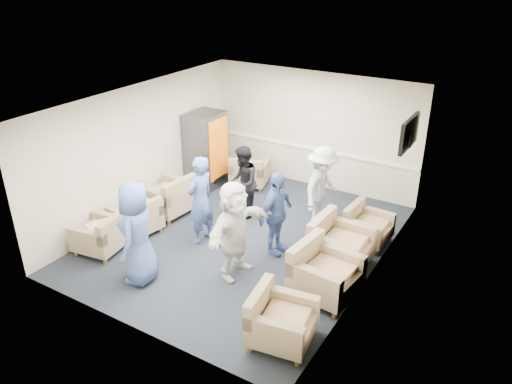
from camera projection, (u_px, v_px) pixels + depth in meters
The scene contains 25 objects.
floor at pixel (244, 238), 9.67m from camera, with size 6.00×6.00×0.00m, color black.
ceiling at pixel (242, 102), 8.51m from camera, with size 6.00×6.00×0.00m, color white.
back_wall at pixel (314, 130), 11.41m from camera, with size 5.00×0.02×2.70m, color beige.
front_wall at pixel (125, 250), 6.77m from camera, with size 5.00×0.02×2.70m, color beige.
left_wall at pixel (141, 150), 10.26m from camera, with size 0.02×6.00×2.70m, color beige.
right_wall at pixel (376, 207), 7.92m from camera, with size 0.02×6.00×2.70m, color beige.
chair_rail at pixel (312, 149), 11.59m from camera, with size 4.98×0.04×0.06m, color white.
tv at pixel (409, 133), 9.04m from camera, with size 0.10×1.00×0.58m.
armchair_left_near at pixel (103, 236), 9.12m from camera, with size 0.92×0.92×0.65m.
armchair_left_mid at pixel (137, 219), 9.71m from camera, with size 0.93×0.93×0.65m.
armchair_left_far at pixel (170, 198), 10.44m from camera, with size 0.99×0.99×0.73m.
armchair_right_near at pixel (278, 322), 6.96m from camera, with size 0.97×0.97×0.68m.
armchair_right_midnear at pixel (322, 274), 7.93m from camera, with size 1.04×1.04×0.76m.
armchair_right_midfar at pixel (337, 246), 8.72m from camera, with size 0.96×0.96×0.75m.
armchair_right_far at pixel (366, 227), 9.45m from camera, with size 0.82×0.82×0.62m.
armchair_corner at pixel (249, 173), 11.74m from camera, with size 1.00×1.00×0.65m.
vending_machine at pixel (206, 150), 11.57m from camera, with size 0.72×0.84×1.77m.
backpack at pixel (156, 217), 9.94m from camera, with size 0.33×0.28×0.49m.
pillow at pixel (101, 228), 9.05m from camera, with size 0.47×0.35×0.13m, color beige.
person_front_left at pixel (137, 233), 8.09m from camera, with size 0.87×0.57×1.78m, color #3C5591.
person_mid_left at pixel (200, 200), 9.24m from camera, with size 0.63×0.41×1.72m, color #3C5591.
person_back_left at pixel (243, 183), 10.17m from camera, with size 0.75×0.58×1.54m, color black.
person_back_right at pixel (322, 188), 9.76m from camera, with size 1.09×0.63×1.69m, color white.
person_mid_right at pixel (276, 214), 8.90m from camera, with size 0.93×0.39×1.58m, color #3C5591.
person_front_right at pixel (235, 230), 8.26m from camera, with size 1.59×0.51×1.71m, color silver.
Camera 1 is at (4.52, -7.02, 4.96)m, focal length 35.00 mm.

